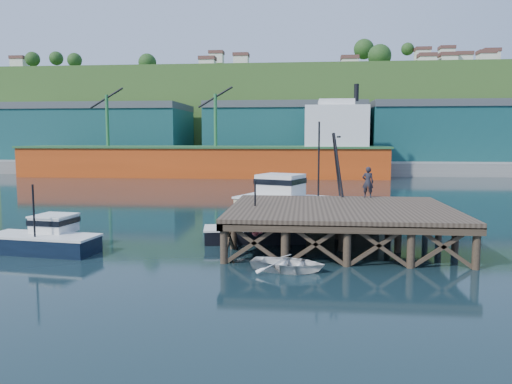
# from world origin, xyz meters

# --- Properties ---
(ground) EXTENTS (300.00, 300.00, 0.00)m
(ground) POSITION_xyz_m (0.00, 0.00, 0.00)
(ground) COLOR black
(ground) RESTS_ON ground
(wharf) EXTENTS (12.00, 10.00, 2.62)m
(wharf) POSITION_xyz_m (5.50, -0.19, 1.94)
(wharf) COLOR brown
(wharf) RESTS_ON ground
(far_quay) EXTENTS (160.00, 40.00, 2.00)m
(far_quay) POSITION_xyz_m (0.00, 70.00, 1.00)
(far_quay) COLOR gray
(far_quay) RESTS_ON ground
(warehouse_left) EXTENTS (32.00, 16.00, 9.00)m
(warehouse_left) POSITION_xyz_m (-35.00, 65.00, 6.50)
(warehouse_left) COLOR #174D4B
(warehouse_left) RESTS_ON far_quay
(warehouse_mid) EXTENTS (28.00, 16.00, 9.00)m
(warehouse_mid) POSITION_xyz_m (0.00, 65.00, 6.50)
(warehouse_mid) COLOR #174D4B
(warehouse_mid) RESTS_ON far_quay
(warehouse_right) EXTENTS (30.00, 16.00, 9.00)m
(warehouse_right) POSITION_xyz_m (30.00, 65.00, 6.50)
(warehouse_right) COLOR #174D4B
(warehouse_right) RESTS_ON far_quay
(cargo_ship) EXTENTS (55.50, 10.00, 13.75)m
(cargo_ship) POSITION_xyz_m (-8.46, 48.00, 3.31)
(cargo_ship) COLOR #CA4313
(cargo_ship) RESTS_ON ground
(hillside) EXTENTS (220.00, 50.00, 22.00)m
(hillside) POSITION_xyz_m (0.00, 100.00, 11.00)
(hillside) COLOR #2D511E
(hillside) RESTS_ON ground
(boat_navy) EXTENTS (5.94, 3.49, 3.58)m
(boat_navy) POSITION_xyz_m (-9.76, -3.22, 0.72)
(boat_navy) COLOR black
(boat_navy) RESTS_ON ground
(boat_black) EXTENTS (5.96, 4.96, 3.53)m
(boat_black) POSITION_xyz_m (0.69, 0.60, 0.65)
(boat_black) COLOR black
(boat_black) RESTS_ON ground
(trawler) EXTENTS (11.03, 7.35, 6.96)m
(trawler) POSITION_xyz_m (3.78, 6.50, 1.43)
(trawler) COLOR beige
(trawler) RESTS_ON ground
(dinghy) EXTENTS (3.74, 3.02, 0.69)m
(dinghy) POSITION_xyz_m (2.83, -5.80, 0.34)
(dinghy) COLOR white
(dinghy) RESTS_ON ground
(dockworker) EXTENTS (0.76, 0.56, 1.94)m
(dockworker) POSITION_xyz_m (7.50, 4.40, 3.10)
(dockworker) COLOR black
(dockworker) RESTS_ON wharf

